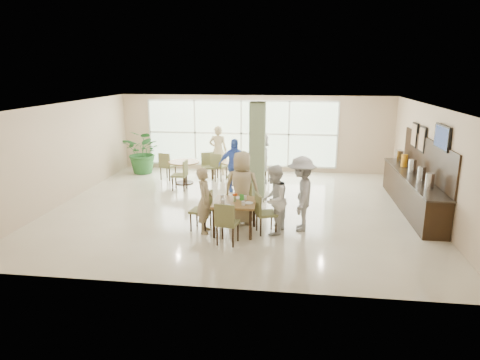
# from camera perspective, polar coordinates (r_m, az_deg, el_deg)

# --- Properties ---
(ground) EXTENTS (10.00, 10.00, 0.00)m
(ground) POSITION_cam_1_polar(r_m,az_deg,el_deg) (11.85, -0.20, -3.68)
(ground) COLOR beige
(ground) RESTS_ON ground
(room_shell) EXTENTS (10.00, 10.00, 10.00)m
(room_shell) POSITION_cam_1_polar(r_m,az_deg,el_deg) (11.43, -0.21, 4.46)
(room_shell) COLOR white
(room_shell) RESTS_ON ground
(window_bank) EXTENTS (7.00, 0.04, 7.00)m
(window_bank) POSITION_cam_1_polar(r_m,az_deg,el_deg) (15.91, 0.16, 6.22)
(window_bank) COLOR silver
(window_bank) RESTS_ON ground
(column) EXTENTS (0.45, 0.45, 2.80)m
(column) POSITION_cam_1_polar(r_m,az_deg,el_deg) (12.61, 2.33, 4.01)
(column) COLOR #5D6C4B
(column) RESTS_ON ground
(main_table) EXTENTS (0.98, 0.98, 0.75)m
(main_table) POSITION_cam_1_polar(r_m,az_deg,el_deg) (9.89, -0.70, -3.38)
(main_table) COLOR brown
(main_table) RESTS_ON ground
(round_table_left) EXTENTS (1.03, 1.03, 0.75)m
(round_table_left) POSITION_cam_1_polar(r_m,az_deg,el_deg) (14.33, -7.47, 1.74)
(round_table_left) COLOR brown
(round_table_left) RESTS_ON ground
(round_table_right) EXTENTS (1.04, 1.04, 0.75)m
(round_table_right) POSITION_cam_1_polar(r_m,az_deg,el_deg) (14.17, -0.44, 1.72)
(round_table_right) COLOR brown
(round_table_right) RESTS_ON ground
(chairs_main_table) EXTENTS (2.10, 1.97, 0.95)m
(chairs_main_table) POSITION_cam_1_polar(r_m,az_deg,el_deg) (10.00, -0.79, -4.30)
(chairs_main_table) COLOR olive
(chairs_main_table) RESTS_ON ground
(chairs_table_left) EXTENTS (2.02, 1.77, 0.95)m
(chairs_table_left) POSITION_cam_1_polar(r_m,az_deg,el_deg) (14.36, -7.28, 1.43)
(chairs_table_left) COLOR olive
(chairs_table_left) RESTS_ON ground
(chairs_table_right) EXTENTS (2.06, 1.82, 0.95)m
(chairs_table_right) POSITION_cam_1_polar(r_m,az_deg,el_deg) (14.19, -0.16, 1.39)
(chairs_table_right) COLOR olive
(chairs_table_right) RESTS_ON ground
(tabletop_clutter) EXTENTS (0.80, 0.81, 0.21)m
(tabletop_clutter) POSITION_cam_1_polar(r_m,az_deg,el_deg) (9.82, -0.61, -2.60)
(tabletop_clutter) COLOR white
(tabletop_clutter) RESTS_ON main_table
(buffet_counter) EXTENTS (0.64, 4.70, 1.95)m
(buffet_counter) POSITION_cam_1_polar(r_m,az_deg,el_deg) (12.49, 22.03, -1.16)
(buffet_counter) COLOR black
(buffet_counter) RESTS_ON ground
(wall_tv) EXTENTS (0.06, 1.00, 0.58)m
(wall_tv) POSITION_cam_1_polar(r_m,az_deg,el_deg) (11.20, 25.34, 5.18)
(wall_tv) COLOR black
(wall_tv) RESTS_ON ground
(framed_art_a) EXTENTS (0.05, 0.55, 0.70)m
(framed_art_a) POSITION_cam_1_polar(r_m,az_deg,el_deg) (12.76, 23.12, 5.03)
(framed_art_a) COLOR black
(framed_art_a) RESTS_ON ground
(framed_art_b) EXTENTS (0.05, 0.55, 0.70)m
(framed_art_b) POSITION_cam_1_polar(r_m,az_deg,el_deg) (13.53, 22.25, 5.59)
(framed_art_b) COLOR black
(framed_art_b) RESTS_ON ground
(potted_plant) EXTENTS (1.77, 1.77, 1.59)m
(potted_plant) POSITION_cam_1_polar(r_m,az_deg,el_deg) (15.98, -12.69, 3.69)
(potted_plant) COLOR #26602A
(potted_plant) RESTS_ON ground
(teen_left) EXTENTS (0.41, 0.59, 1.54)m
(teen_left) POSITION_cam_1_polar(r_m,az_deg,el_deg) (9.91, -4.73, -2.72)
(teen_left) COLOR tan
(teen_left) RESTS_ON ground
(teen_far) EXTENTS (0.92, 0.56, 1.81)m
(teen_far) POSITION_cam_1_polar(r_m,az_deg,el_deg) (10.45, 0.26, -1.00)
(teen_far) COLOR tan
(teen_far) RESTS_ON ground
(teen_right) EXTENTS (0.77, 0.90, 1.62)m
(teen_right) POSITION_cam_1_polar(r_m,az_deg,el_deg) (9.82, 4.53, -2.64)
(teen_right) COLOR white
(teen_right) RESTS_ON ground
(teen_standing) EXTENTS (0.68, 1.16, 1.78)m
(teen_standing) POSITION_cam_1_polar(r_m,az_deg,el_deg) (10.08, 8.17, -1.83)
(teen_standing) COLOR #9A9A9C
(teen_standing) RESTS_ON ground
(adult_a) EXTENTS (1.08, 0.78, 1.66)m
(adult_a) POSITION_cam_1_polar(r_m,az_deg,el_deg) (13.25, -0.81, 2.01)
(adult_a) COLOR #476BD6
(adult_a) RESTS_ON ground
(adult_b) EXTENTS (0.94, 1.70, 1.74)m
(adult_b) POSITION_cam_1_polar(r_m,az_deg,el_deg) (13.95, 2.84, 2.79)
(adult_b) COLOR white
(adult_b) RESTS_ON ground
(adult_standing) EXTENTS (0.68, 0.48, 1.78)m
(adult_standing) POSITION_cam_1_polar(r_m,az_deg,el_deg) (15.36, -2.95, 3.96)
(adult_standing) COLOR tan
(adult_standing) RESTS_ON ground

